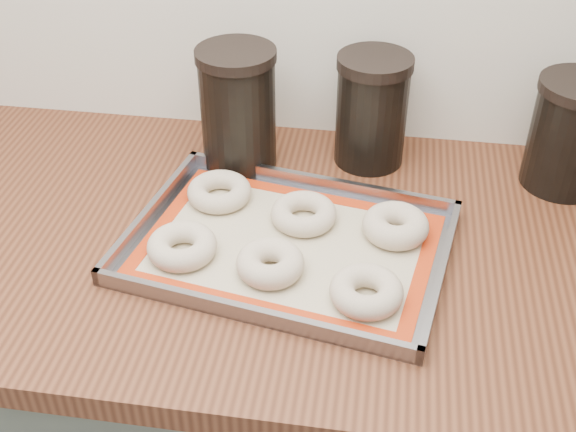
% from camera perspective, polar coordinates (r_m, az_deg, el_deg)
% --- Properties ---
extents(countertop, '(3.06, 0.68, 0.04)m').
position_cam_1_polar(countertop, '(1.10, 8.08, -3.13)').
color(countertop, brown).
rests_on(countertop, cabinet).
extents(baking_tray, '(0.51, 0.41, 0.03)m').
position_cam_1_polar(baking_tray, '(1.07, -0.00, -2.28)').
color(baking_tray, gray).
rests_on(baking_tray, countertop).
extents(baking_mat, '(0.46, 0.36, 0.00)m').
position_cam_1_polar(baking_mat, '(1.07, 0.00, -2.37)').
color(baking_mat, '#C6B793').
rests_on(baking_mat, baking_tray).
extents(bagel_front_left, '(0.11, 0.11, 0.03)m').
position_cam_1_polar(bagel_front_left, '(1.05, -8.37, -2.37)').
color(bagel_front_left, beige).
rests_on(bagel_front_left, baking_mat).
extents(bagel_front_mid, '(0.11, 0.11, 0.04)m').
position_cam_1_polar(bagel_front_mid, '(1.01, -1.41, -3.75)').
color(bagel_front_mid, beige).
rests_on(bagel_front_mid, baking_mat).
extents(bagel_front_right, '(0.11, 0.11, 0.03)m').
position_cam_1_polar(bagel_front_right, '(0.97, 6.21, -5.94)').
color(bagel_front_right, beige).
rests_on(bagel_front_right, baking_mat).
extents(bagel_back_left, '(0.10, 0.10, 0.03)m').
position_cam_1_polar(bagel_back_left, '(1.16, -5.45, 1.93)').
color(bagel_back_left, beige).
rests_on(bagel_back_left, baking_mat).
extents(bagel_back_mid, '(0.11, 0.11, 0.03)m').
position_cam_1_polar(bagel_back_mid, '(1.10, 1.25, 0.19)').
color(bagel_back_mid, beige).
rests_on(bagel_back_mid, baking_mat).
extents(bagel_back_right, '(0.11, 0.11, 0.04)m').
position_cam_1_polar(bagel_back_right, '(1.09, 8.49, -0.75)').
color(bagel_back_right, beige).
rests_on(bagel_back_right, baking_mat).
extents(canister_left, '(0.13, 0.13, 0.21)m').
position_cam_1_polar(canister_left, '(1.21, -3.97, 8.47)').
color(canister_left, black).
rests_on(canister_left, countertop).
extents(canister_mid, '(0.13, 0.13, 0.19)m').
position_cam_1_polar(canister_mid, '(1.23, 6.63, 8.33)').
color(canister_mid, black).
rests_on(canister_mid, countertop).
extents(canister_right, '(0.14, 0.14, 0.18)m').
position_cam_1_polar(canister_right, '(1.25, 21.50, 6.04)').
color(canister_right, black).
rests_on(canister_right, countertop).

